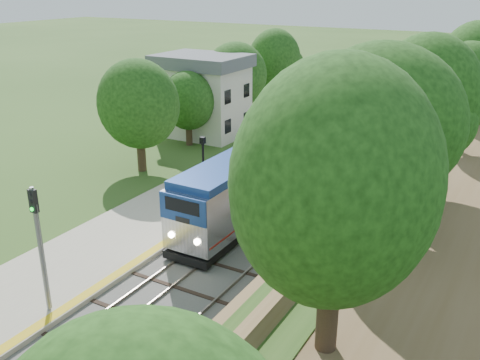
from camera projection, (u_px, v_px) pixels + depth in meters
The scene contains 11 objects.
ground at pixel (93, 338), 23.53m from camera, with size 320.00×320.00×0.00m, color #2D4C19.
trackbed at pixel (427, 97), 71.33m from camera, with size 9.50×170.00×0.28m.
platform at pixel (198, 194), 38.88m from camera, with size 6.40×68.00×0.38m, color #A99F89.
yellow_stripe at pixel (232, 199), 37.49m from camera, with size 0.55×68.00×0.01m, color gold.
station_building at pixel (202, 95), 52.98m from camera, with size 8.60×6.60×8.00m.
signal_gantry at pixel (427, 67), 65.37m from camera, with size 8.40×0.38×6.20m.
trees_behind_platform at pixel (168, 113), 43.92m from camera, with size 7.82×53.32×7.21m.
train at pixel (406, 84), 68.07m from camera, with size 2.99×99.66×4.40m.
lamppost_far at pixel (204, 175), 35.70m from camera, with size 0.47×0.47×4.80m.
signal_platform at pixel (39, 237), 23.58m from camera, with size 0.36×0.28×6.12m.
signal_farside at pixel (365, 162), 34.24m from camera, with size 0.33×0.27×6.09m.
Camera 1 is at (15.35, -13.78, 14.79)m, focal length 40.00 mm.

